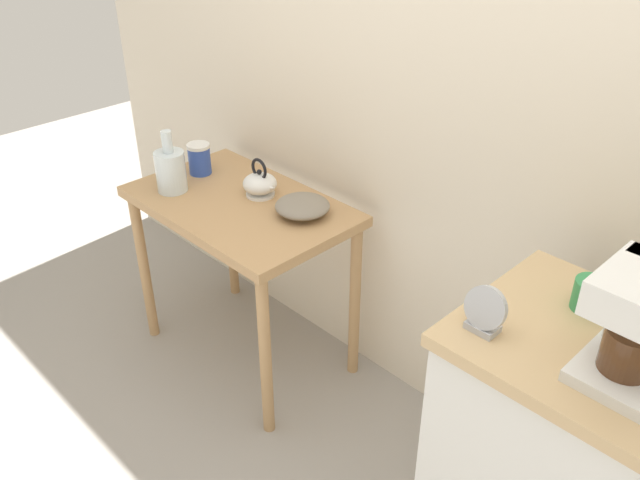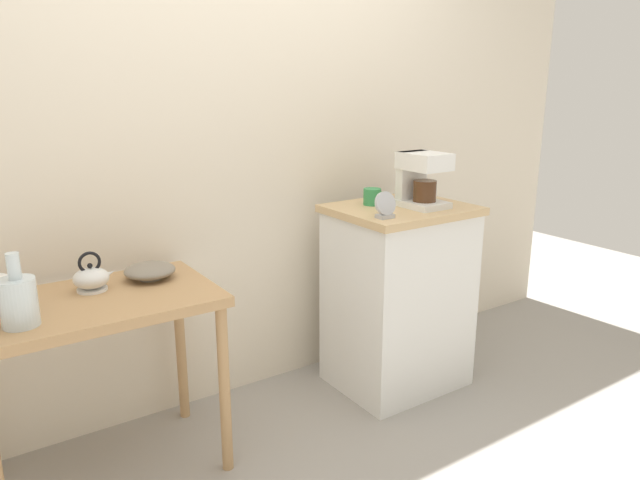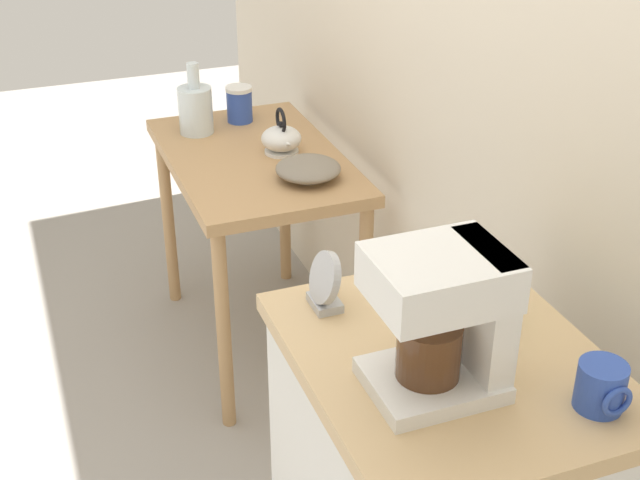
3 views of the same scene
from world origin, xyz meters
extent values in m
plane|color=gray|center=(0.00, 0.00, 0.00)|extent=(8.00, 8.00, 0.00)
cube|color=beige|center=(0.10, 0.45, 1.40)|extent=(4.40, 0.10, 2.80)
cube|color=tan|center=(-0.74, 0.07, 0.72)|extent=(0.88, 0.55, 0.04)
cylinder|color=tan|center=(-1.14, -0.16, 0.35)|extent=(0.04, 0.04, 0.70)
cylinder|color=tan|center=(-0.34, -0.16, 0.35)|extent=(0.04, 0.04, 0.70)
cylinder|color=tan|center=(-1.14, 0.30, 0.35)|extent=(0.04, 0.04, 0.70)
cylinder|color=tan|center=(-0.34, 0.30, 0.35)|extent=(0.04, 0.04, 0.70)
cube|color=tan|center=(0.70, 0.01, 0.92)|extent=(0.65, 0.53, 0.04)
cylinder|color=gray|center=(-0.49, 0.17, 0.75)|extent=(0.09, 0.09, 0.01)
ellipsoid|color=gray|center=(-0.49, 0.17, 0.78)|extent=(0.20, 0.20, 0.06)
cylinder|color=white|center=(-0.72, 0.16, 0.75)|extent=(0.11, 0.11, 0.01)
ellipsoid|color=white|center=(-0.72, 0.16, 0.79)|extent=(0.13, 0.13, 0.08)
cone|color=white|center=(-0.66, 0.16, 0.80)|extent=(0.07, 0.03, 0.05)
sphere|color=black|center=(-0.72, 0.16, 0.84)|extent=(0.02, 0.02, 0.02)
torus|color=black|center=(-0.72, 0.16, 0.86)|extent=(0.08, 0.01, 0.08)
cylinder|color=silver|center=(-0.99, -0.06, 0.83)|extent=(0.12, 0.12, 0.16)
cylinder|color=silver|center=(-0.99, -0.06, 0.95)|extent=(0.04, 0.04, 0.09)
cylinder|color=#2D4CAD|center=(-1.05, 0.11, 0.80)|extent=(0.09, 0.09, 0.11)
cylinder|color=white|center=(-1.05, 0.11, 0.87)|extent=(0.09, 0.09, 0.01)
cube|color=white|center=(0.77, -0.06, 0.95)|extent=(0.18, 0.22, 0.03)
cylinder|color=#4C2D19|center=(0.77, -0.07, 1.01)|extent=(0.11, 0.11, 0.10)
cylinder|color=#338C4C|center=(0.61, 0.12, 0.97)|extent=(0.09, 0.09, 0.08)
torus|color=#338C4C|center=(0.65, 0.12, 0.97)|extent=(0.01, 0.06, 0.06)
cube|color=#B2B5BA|center=(0.47, -0.14, 0.94)|extent=(0.07, 0.05, 0.02)
cylinder|color=#B2B5BA|center=(0.47, -0.14, 1.00)|extent=(0.11, 0.05, 0.11)
cylinder|color=black|center=(0.47, -0.14, 1.00)|extent=(0.09, 0.04, 0.09)
camera|label=1|loc=(1.08, -1.28, 1.93)|focal=37.20mm
camera|label=2|loc=(-1.18, -2.09, 1.52)|focal=33.08mm
camera|label=3|loc=(1.82, -0.66, 1.87)|focal=49.06mm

